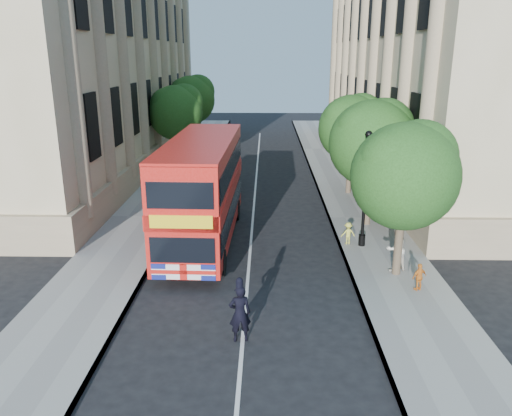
# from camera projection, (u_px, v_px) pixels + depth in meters

# --- Properties ---
(ground) EXTENTS (120.00, 120.00, 0.00)m
(ground) POSITION_uv_depth(u_px,v_px,m) (245.00, 313.00, 16.82)
(ground) COLOR black
(ground) RESTS_ON ground
(pavement_right) EXTENTS (3.50, 80.00, 0.12)m
(pavement_right) POSITION_uv_depth(u_px,v_px,m) (362.00, 219.00, 26.24)
(pavement_right) COLOR gray
(pavement_right) RESTS_ON ground
(pavement_left) EXTENTS (3.50, 80.00, 0.12)m
(pavement_left) POSITION_uv_depth(u_px,v_px,m) (145.00, 217.00, 26.46)
(pavement_left) COLOR gray
(pavement_left) RESTS_ON ground
(building_right) EXTENTS (12.00, 38.00, 18.00)m
(building_right) POSITION_uv_depth(u_px,v_px,m) (444.00, 45.00, 36.82)
(building_right) COLOR tan
(building_right) RESTS_ON ground
(building_left) EXTENTS (12.00, 38.00, 18.00)m
(building_left) POSITION_uv_depth(u_px,v_px,m) (74.00, 45.00, 37.35)
(building_left) COLOR tan
(building_left) RESTS_ON ground
(tree_right_near) EXTENTS (4.00, 4.00, 6.08)m
(tree_right_near) POSITION_uv_depth(u_px,v_px,m) (406.00, 170.00, 18.35)
(tree_right_near) COLOR #473828
(tree_right_near) RESTS_ON ground
(tree_right_mid) EXTENTS (4.20, 4.20, 6.37)m
(tree_right_mid) POSITION_uv_depth(u_px,v_px,m) (373.00, 139.00, 24.02)
(tree_right_mid) COLOR #473828
(tree_right_mid) RESTS_ON ground
(tree_right_far) EXTENTS (4.00, 4.00, 6.15)m
(tree_right_far) POSITION_uv_depth(u_px,v_px,m) (352.00, 125.00, 29.79)
(tree_right_far) COLOR #473828
(tree_right_far) RESTS_ON ground
(tree_left_far) EXTENTS (4.00, 4.00, 6.30)m
(tree_left_far) POSITION_uv_depth(u_px,v_px,m) (176.00, 110.00, 36.67)
(tree_left_far) COLOR #473828
(tree_left_far) RESTS_ON ground
(tree_left_back) EXTENTS (4.20, 4.20, 6.65)m
(tree_left_back) POSITION_uv_depth(u_px,v_px,m) (192.00, 97.00, 44.23)
(tree_left_back) COLOR #473828
(tree_left_back) RESTS_ON ground
(lamp_post) EXTENTS (0.32, 0.32, 5.16)m
(lamp_post) POSITION_uv_depth(u_px,v_px,m) (365.00, 194.00, 21.71)
(lamp_post) COLOR black
(lamp_post) RESTS_ON pavement_right
(double_decker_bus) EXTENTS (2.97, 10.24, 4.69)m
(double_decker_bus) POSITION_uv_depth(u_px,v_px,m) (203.00, 188.00, 22.34)
(double_decker_bus) COLOR red
(double_decker_bus) RESTS_ON ground
(box_van) EXTENTS (2.15, 4.51, 2.50)m
(box_van) POSITION_uv_depth(u_px,v_px,m) (220.00, 170.00, 31.96)
(box_van) COLOR black
(box_van) RESTS_ON ground
(police_constable) EXTENTS (0.74, 0.56, 1.83)m
(police_constable) POSITION_uv_depth(u_px,v_px,m) (240.00, 313.00, 14.93)
(police_constable) COLOR black
(police_constable) RESTS_ON ground
(woman_pedestrian) EXTENTS (1.09, 0.99, 1.83)m
(woman_pedestrian) POSITION_uv_depth(u_px,v_px,m) (396.00, 249.00, 19.59)
(woman_pedestrian) COLOR silver
(woman_pedestrian) RESTS_ON pavement_right
(child_a) EXTENTS (0.66, 0.48, 1.03)m
(child_a) POSITION_uv_depth(u_px,v_px,m) (419.00, 277.00, 18.02)
(child_a) COLOR orange
(child_a) RESTS_ON pavement_right
(child_b) EXTENTS (0.71, 0.49, 1.01)m
(child_b) POSITION_uv_depth(u_px,v_px,m) (348.00, 233.00, 22.46)
(child_b) COLOR gold
(child_b) RESTS_ON pavement_right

